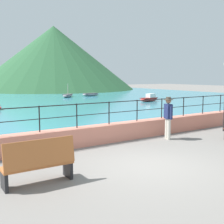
% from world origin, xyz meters
% --- Properties ---
extents(ground_plane, '(120.00, 120.00, 0.00)m').
position_xyz_m(ground_plane, '(0.00, 0.00, 0.00)').
color(ground_plane, slate).
extents(promenade_wall, '(20.00, 0.56, 0.70)m').
position_xyz_m(promenade_wall, '(0.00, 3.20, 0.35)').
color(promenade_wall, tan).
rests_on(promenade_wall, ground).
extents(railing, '(18.44, 0.04, 0.90)m').
position_xyz_m(railing, '(-0.00, 3.20, 1.31)').
color(railing, black).
rests_on(railing, promenade_wall).
extents(hill_main, '(29.64, 29.64, 11.66)m').
position_xyz_m(hill_main, '(15.91, 44.82, 5.83)').
color(hill_main, '#285633').
rests_on(hill_main, ground).
extents(hill_secondary, '(18.31, 18.31, 5.84)m').
position_xyz_m(hill_secondary, '(15.33, 40.40, 2.92)').
color(hill_secondary, '#33663D').
rests_on(hill_secondary, ground).
extents(bench_main, '(1.71, 0.58, 1.13)m').
position_xyz_m(bench_main, '(-3.19, 0.34, 0.56)').
color(bench_main, '#B76633').
rests_on(bench_main, ground).
extents(person_walking, '(0.38, 0.55, 1.75)m').
position_xyz_m(person_walking, '(2.94, 2.20, 0.98)').
color(person_walking, beige).
rests_on(person_walking, ground).
extents(boat_0, '(2.27, 2.26, 1.58)m').
position_xyz_m(boat_0, '(9.19, 24.98, 0.26)').
color(boat_0, gray).
rests_on(boat_0, lake_water).
extents(boat_4, '(2.38, 1.12, 0.76)m').
position_xyz_m(boat_4, '(13.53, 15.39, 0.33)').
color(boat_4, red).
rests_on(boat_4, lake_water).
extents(boat_5, '(2.33, 0.97, 0.36)m').
position_xyz_m(boat_5, '(12.41, 25.17, 0.26)').
color(boat_5, gray).
rests_on(boat_5, lake_water).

